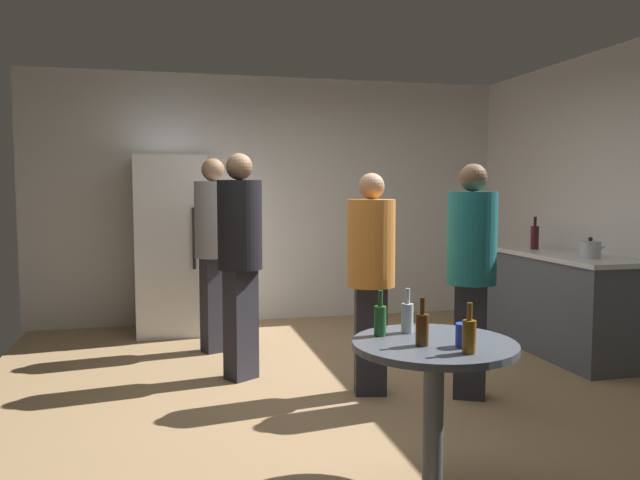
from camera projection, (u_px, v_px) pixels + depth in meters
name	position (u px, v px, depth m)	size (l,w,h in m)	color
ground_plane	(333.00, 398.00, 4.53)	(5.20, 5.20, 0.10)	#9E7C56
wall_back	(274.00, 200.00, 6.97)	(5.32, 0.06, 2.70)	silver
refrigerator	(172.00, 245.00, 6.33)	(0.70, 0.68, 1.80)	white
kitchen_counter	(562.00, 303.00, 5.59)	(0.64, 1.66, 0.90)	#4C515B
kettle	(590.00, 250.00, 5.13)	(0.24, 0.17, 0.18)	#B2B2B7
wine_bottle_on_counter	(535.00, 237.00, 5.88)	(0.08, 0.08, 0.31)	#3F141E
foreground_table	(434.00, 363.00, 3.02)	(0.80, 0.80, 0.73)	#4C515B
beer_bottle_amber	(469.00, 335.00, 2.79)	(0.06, 0.06, 0.23)	#8C5919
beer_bottle_brown	(422.00, 328.00, 2.93)	(0.06, 0.06, 0.23)	#593314
beer_bottle_green	(380.00, 319.00, 3.12)	(0.06, 0.06, 0.23)	#26662D
beer_bottle_clear	(407.00, 317.00, 3.19)	(0.06, 0.06, 0.23)	silver
plastic_cup_blue	(464.00, 335.00, 2.91)	(0.08, 0.08, 0.11)	blue
person_in_orange_shirt	(371.00, 266.00, 4.41)	(0.40, 0.40, 1.58)	#2D2D38
person_in_gray_shirt	(214.00, 239.00, 5.57)	(0.45, 0.45, 1.74)	#2D2D38
person_in_teal_shirt	(471.00, 262.00, 4.33)	(0.46, 0.46, 1.64)	#2D2D38
person_in_black_shirt	(240.00, 248.00, 4.76)	(0.47, 0.47, 1.74)	#2D2D38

